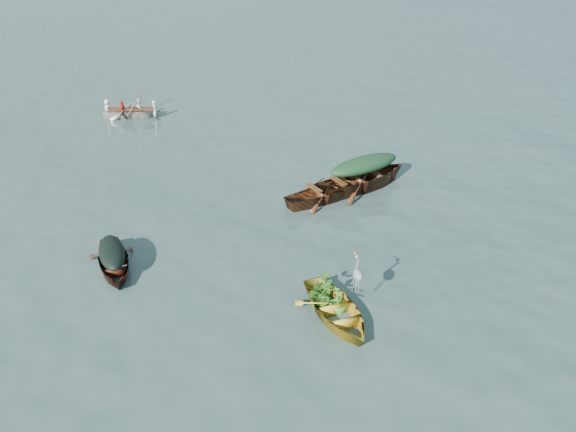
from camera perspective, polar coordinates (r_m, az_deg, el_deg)
name	(u,v)px	position (r m, az deg, el deg)	size (l,w,h in m)	color
ground	(324,252)	(15.56, 3.70, -3.66)	(140.00, 140.00, 0.00)	#384E49
yellow_dinghy	(336,318)	(13.22, 4.86, -10.32)	(1.37, 3.15, 0.85)	gold
dark_covered_boat	(115,269)	(15.51, -17.20, -5.17)	(1.18, 3.17, 0.76)	#41160F
green_tarp_boat	(363,188)	(19.27, 7.60, 2.79)	(1.56, 5.02, 1.21)	#542613
open_wooden_boat	(326,200)	(18.36, 3.88, 1.64)	(1.27, 4.08, 0.93)	brown
rowed_boat	(132,117)	(27.10, -15.52, 9.63)	(1.10, 3.66, 0.84)	silver
dark_tarp_cover	(111,250)	(15.21, -17.51, -3.34)	(0.65, 1.75, 0.40)	black
green_tarp_cover	(364,165)	(18.92, 7.76, 5.16)	(0.86, 2.76, 0.52)	#153518
thwart_benches	(326,186)	(18.15, 3.93, 3.01)	(0.76, 2.04, 0.04)	#4A2911
heron	(358,280)	(12.95, 7.10, -6.50)	(0.28, 0.40, 0.92)	gray
dinghy_weeds	(327,280)	(13.18, 4.00, -6.46)	(0.70, 0.90, 0.60)	#286119
rowers	(130,100)	(26.87, -15.74, 11.24)	(0.99, 2.56, 0.76)	silver
oars	(131,108)	(26.97, -15.64, 10.53)	(2.60, 0.60, 0.06)	#A3633E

